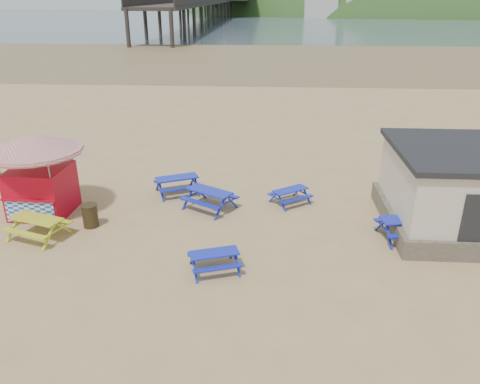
# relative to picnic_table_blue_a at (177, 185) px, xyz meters

# --- Properties ---
(ground) EXTENTS (400.00, 400.00, 0.00)m
(ground) POSITION_rel_picnic_table_blue_a_xyz_m (1.82, -3.53, -0.39)
(ground) COLOR tan
(ground) RESTS_ON ground
(wet_sand) EXTENTS (400.00, 400.00, 0.00)m
(wet_sand) POSITION_rel_picnic_table_blue_a_xyz_m (1.82, 51.47, -0.39)
(wet_sand) COLOR olive
(wet_sand) RESTS_ON ground
(sea) EXTENTS (400.00, 400.00, 0.00)m
(sea) POSITION_rel_picnic_table_blue_a_xyz_m (1.82, 166.47, -0.38)
(sea) COLOR #42525E
(sea) RESTS_ON ground
(picnic_table_blue_a) EXTENTS (2.31, 2.14, 0.78)m
(picnic_table_blue_a) POSITION_rel_picnic_table_blue_a_xyz_m (0.00, 0.00, 0.00)
(picnic_table_blue_a) COLOR #1D39B7
(picnic_table_blue_a) RESTS_ON ground
(picnic_table_blue_b) EXTENTS (2.49, 2.37, 0.82)m
(picnic_table_blue_b) POSITION_rel_picnic_table_blue_a_xyz_m (1.65, -1.52, 0.02)
(picnic_table_blue_b) COLOR #1D39B7
(picnic_table_blue_b) RESTS_ON ground
(picnic_table_blue_c) EXTENTS (1.97, 1.90, 0.64)m
(picnic_table_blue_c) POSITION_rel_picnic_table_blue_a_xyz_m (5.01, -0.76, -0.07)
(picnic_table_blue_c) COLOR #1D39B7
(picnic_table_blue_c) RESTS_ON ground
(picnic_table_blue_e) EXTENTS (1.90, 1.71, 0.66)m
(picnic_table_blue_e) POSITION_rel_picnic_table_blue_a_xyz_m (2.39, -6.22, -0.06)
(picnic_table_blue_e) COLOR #1D39B7
(picnic_table_blue_e) RESTS_ON ground
(picnic_table_blue_f) EXTENTS (2.18, 1.88, 0.81)m
(picnic_table_blue_f) POSITION_rel_picnic_table_blue_a_xyz_m (9.12, -3.64, 0.01)
(picnic_table_blue_f) COLOR #1D39B7
(picnic_table_blue_f) RESTS_ON ground
(picnic_table_yellow) EXTENTS (2.31, 2.07, 0.80)m
(picnic_table_yellow) POSITION_rel_picnic_table_blue_a_xyz_m (-4.29, -4.44, 0.01)
(picnic_table_yellow) COLOR #9CC721
(picnic_table_yellow) RESTS_ON ground
(ice_cream_kiosk) EXTENTS (3.85, 3.85, 3.32)m
(ice_cream_kiosk) POSITION_rel_picnic_table_blue_a_xyz_m (-5.02, -2.34, 1.70)
(ice_cream_kiosk) COLOR #B4041B
(ice_cream_kiosk) RESTS_ON ground
(litter_bin) EXTENTS (0.62, 0.62, 0.91)m
(litter_bin) POSITION_rel_picnic_table_blue_a_xyz_m (-2.71, -3.44, 0.07)
(litter_bin) COLOR #352813
(litter_bin) RESTS_ON ground
(pier) EXTENTS (24.00, 220.00, 39.29)m
(pier) POSITION_rel_picnic_table_blue_a_xyz_m (-16.17, 174.70, 5.07)
(pier) COLOR black
(pier) RESTS_ON ground
(headland_town) EXTENTS (264.00, 144.00, 108.00)m
(headland_town) POSITION_rel_picnic_table_blue_a_xyz_m (91.82, 226.15, -10.30)
(headland_town) COLOR #2D4C1E
(headland_town) RESTS_ON ground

